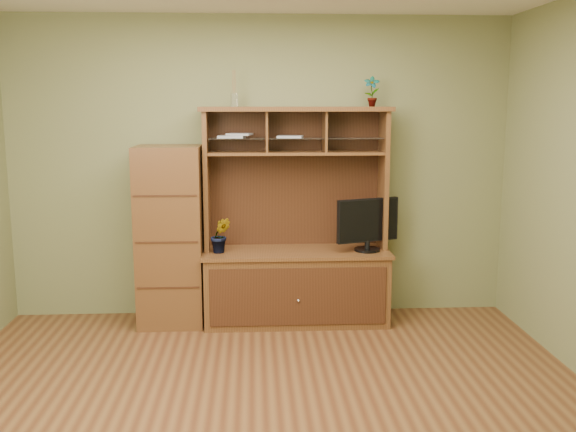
{
  "coord_description": "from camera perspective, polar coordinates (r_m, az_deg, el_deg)",
  "views": [
    {
      "loc": [
        -0.07,
        -3.8,
        1.92
      ],
      "look_at": [
        0.21,
        1.2,
        1.05
      ],
      "focal_mm": 40.0,
      "sensor_mm": 36.0,
      "label": 1
    }
  ],
  "objects": [
    {
      "name": "magazines",
      "position": [
        5.61,
        -3.11,
        7.13
      ],
      "size": [
        0.75,
        0.21,
        0.04
      ],
      "color": "#A9A9AD",
      "rests_on": "media_hutch"
    },
    {
      "name": "room",
      "position": [
        3.84,
        -2.11,
        1.36
      ],
      "size": [
        4.54,
        4.04,
        2.74
      ],
      "color": "#522C17",
      "rests_on": "ground"
    },
    {
      "name": "top_plant",
      "position": [
        5.7,
        7.45,
        10.94
      ],
      "size": [
        0.16,
        0.12,
        0.26
      ],
      "primitive_type": "imported",
      "rotation": [
        0.0,
        0.0,
        -0.22
      ],
      "color": "#3F6D26",
      "rests_on": "media_hutch"
    },
    {
      "name": "side_cabinet",
      "position": [
        5.69,
        -10.41,
        -1.77
      ],
      "size": [
        0.56,
        0.51,
        1.57
      ],
      "color": "#4D2D16",
      "rests_on": "room"
    },
    {
      "name": "media_hutch",
      "position": [
        5.72,
        0.71,
        -4.25
      ],
      "size": [
        1.66,
        0.61,
        1.9
      ],
      "color": "#4D2D16",
      "rests_on": "room"
    },
    {
      "name": "monitor",
      "position": [
        5.63,
        7.1,
        -0.66
      ],
      "size": [
        0.57,
        0.24,
        0.46
      ],
      "rotation": [
        0.0,
        0.0,
        0.35
      ],
      "color": "black",
      "rests_on": "media_hutch"
    },
    {
      "name": "reed_diffuser",
      "position": [
        5.61,
        -4.81,
        10.9
      ],
      "size": [
        0.06,
        0.06,
        0.31
      ],
      "color": "silver",
      "rests_on": "media_hutch"
    },
    {
      "name": "orchid_plant",
      "position": [
        5.57,
        -6.02,
        -1.71
      ],
      "size": [
        0.18,
        0.15,
        0.31
      ],
      "primitive_type": "imported",
      "rotation": [
        0.0,
        0.0,
        0.07
      ],
      "color": "#2B5E20",
      "rests_on": "media_hutch"
    }
  ]
}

